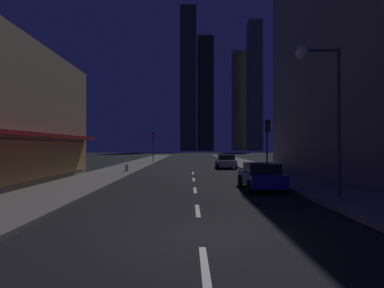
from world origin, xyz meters
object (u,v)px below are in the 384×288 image
at_px(fire_hydrant_far_left, 127,168).
at_px(street_lamp_right, 320,84).
at_px(traffic_light_far_left, 153,140).
at_px(car_parked_far, 226,161).
at_px(car_parked_near, 261,176).
at_px(traffic_light_near_right, 267,135).

bearing_deg(fire_hydrant_far_left, street_lamp_right, -51.35).
xyz_separation_m(fire_hydrant_far_left, traffic_light_far_left, (0.40, 16.56, 2.74)).
distance_m(traffic_light_far_left, street_lamp_right, 32.59).
distance_m(car_parked_far, traffic_light_far_left, 14.56).
bearing_deg(car_parked_near, fire_hydrant_far_left, 131.71).
xyz_separation_m(car_parked_near, traffic_light_near_right, (1.90, 6.03, 2.45)).
bearing_deg(car_parked_far, car_parked_near, -90.00).
bearing_deg(fire_hydrant_far_left, car_parked_far, 29.85).
height_order(car_parked_near, street_lamp_right, street_lamp_right).
xyz_separation_m(traffic_light_near_right, street_lamp_right, (-0.12, -9.47, 1.87)).
relative_size(car_parked_near, fire_hydrant_far_left, 6.48).
bearing_deg(street_lamp_right, traffic_light_near_right, 89.27).
relative_size(car_parked_near, street_lamp_right, 0.64).
relative_size(traffic_light_far_left, street_lamp_right, 0.64).
bearing_deg(traffic_light_near_right, street_lamp_right, -90.73).
bearing_deg(car_parked_far, fire_hydrant_far_left, -150.15).
distance_m(traffic_light_near_right, traffic_light_far_left, 23.87).
bearing_deg(car_parked_far, street_lamp_right, -84.80).
relative_size(fire_hydrant_far_left, traffic_light_far_left, 0.16).
xyz_separation_m(car_parked_near, traffic_light_far_left, (-9.10, 27.21, 2.45)).
bearing_deg(traffic_light_far_left, car_parked_near, -71.51).
xyz_separation_m(car_parked_far, traffic_light_near_right, (1.90, -10.08, 2.45)).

